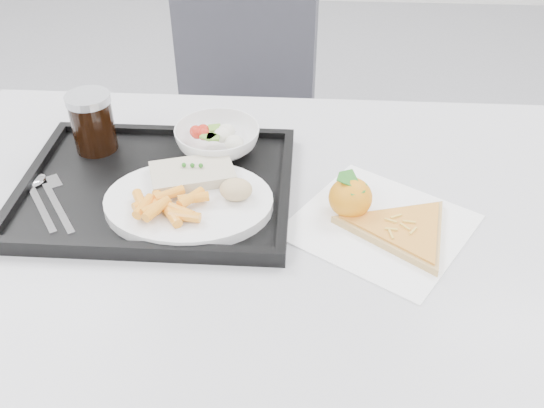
# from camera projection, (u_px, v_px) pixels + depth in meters

# --- Properties ---
(table) EXTENTS (1.20, 0.80, 0.75)m
(table) POSITION_uv_depth(u_px,v_px,m) (260.00, 244.00, 1.02)
(table) COLOR #ACACAF
(table) RESTS_ON ground
(chair) EXTENTS (0.51, 0.51, 0.93)m
(chair) POSITION_uv_depth(u_px,v_px,m) (240.00, 109.00, 1.70)
(chair) COLOR #35353D
(chair) RESTS_ON ground
(tray) EXTENTS (0.45, 0.35, 0.03)m
(tray) POSITION_uv_depth(u_px,v_px,m) (157.00, 187.00, 1.02)
(tray) COLOR black
(tray) RESTS_ON table
(dinner_plate) EXTENTS (0.27, 0.27, 0.02)m
(dinner_plate) POSITION_uv_depth(u_px,v_px,m) (189.00, 202.00, 0.97)
(dinner_plate) COLOR white
(dinner_plate) RESTS_ON tray
(fish_fillet) EXTENTS (0.15, 0.12, 0.03)m
(fish_fillet) POSITION_uv_depth(u_px,v_px,m) (192.00, 173.00, 1.00)
(fish_fillet) COLOR beige
(fish_fillet) RESTS_ON dinner_plate
(bread_roll) EXTENTS (0.06, 0.06, 0.03)m
(bread_roll) POSITION_uv_depth(u_px,v_px,m) (236.00, 190.00, 0.95)
(bread_roll) COLOR tan
(bread_roll) RESTS_ON dinner_plate
(salad_bowl) EXTENTS (0.15, 0.15, 0.05)m
(salad_bowl) POSITION_uv_depth(u_px,v_px,m) (217.00, 139.00, 1.09)
(salad_bowl) COLOR white
(salad_bowl) RESTS_ON tray
(cola_glass) EXTENTS (0.08, 0.08, 0.11)m
(cola_glass) POSITION_uv_depth(u_px,v_px,m) (92.00, 121.00, 1.08)
(cola_glass) COLOR black
(cola_glass) RESTS_ON tray
(cutlery) EXTENTS (0.13, 0.16, 0.01)m
(cutlery) POSITION_uv_depth(u_px,v_px,m) (46.00, 196.00, 0.99)
(cutlery) COLOR silver
(cutlery) RESTS_ON tray
(napkin) EXTENTS (0.34, 0.34, 0.00)m
(napkin) POSITION_uv_depth(u_px,v_px,m) (380.00, 226.00, 0.95)
(napkin) COLOR white
(napkin) RESTS_ON table
(tangerine) EXTENTS (0.07, 0.07, 0.07)m
(tangerine) POSITION_uv_depth(u_px,v_px,m) (350.00, 197.00, 0.96)
(tangerine) COLOR #FF7900
(tangerine) RESTS_ON napkin
(pizza_slice) EXTENTS (0.26, 0.26, 0.02)m
(pizza_slice) POSITION_uv_depth(u_px,v_px,m) (403.00, 230.00, 0.93)
(pizza_slice) COLOR tan
(pizza_slice) RESTS_ON napkin
(carrot_pile) EXTENTS (0.12, 0.09, 0.03)m
(carrot_pile) POSITION_uv_depth(u_px,v_px,m) (166.00, 205.00, 0.93)
(carrot_pile) COLOR orange
(carrot_pile) RESTS_ON dinner_plate
(salad_contents) EXTENTS (0.10, 0.07, 0.03)m
(salad_contents) POSITION_uv_depth(u_px,v_px,m) (218.00, 135.00, 1.08)
(salad_contents) COLOR red
(salad_contents) RESTS_ON salad_bowl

